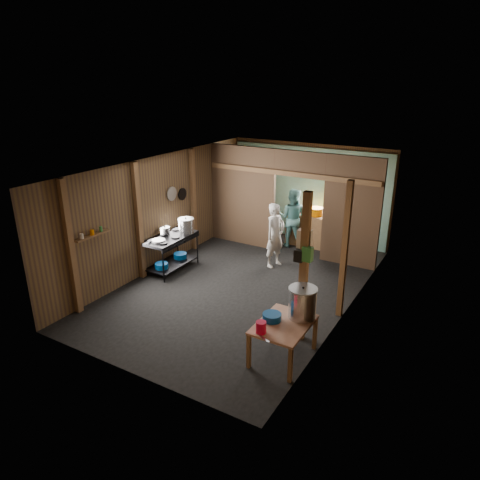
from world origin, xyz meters
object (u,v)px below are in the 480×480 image
Objects in this scene: yellow_tub at (316,212)px; cook at (275,235)px; pink_bucket at (261,327)px; stock_pot at (302,303)px; prep_table at (283,341)px; stove_pot_large at (186,226)px; gas_range at (171,253)px.

yellow_tub is 0.24× the size of cook.
cook is at bearing 112.96° from pink_bucket.
stock_pot is 4.86m from yellow_tub.
stock_pot reaches higher than prep_table.
yellow_tub is at bearing 51.42° from stove_pot_large.
cook is at bearing 123.08° from stock_pot.
prep_table is at bearing -136.19° from cook.
stove_pot_large is 4.17m from stock_pot.
pink_bucket is at bearing -38.14° from stove_pot_large.
yellow_tub is (-1.55, 4.60, 0.08)m from stock_pot.
gas_range is 4.19m from pink_bucket.
yellow_tub is (-1.38, 4.93, 0.64)m from prep_table.
stock_pot reaches higher than gas_range.
cook is (1.98, 1.41, 0.36)m from gas_range.
pink_bucket is at bearing -115.47° from stock_pot.
stove_pot_large is 0.69× the size of stock_pot.
cook is (1.81, 1.01, -0.21)m from stove_pot_large.
cook is (-1.73, 3.23, 0.45)m from prep_table.
pink_bucket is (-0.18, -0.41, 0.41)m from prep_table.
stove_pot_large is 0.24× the size of cook.
yellow_tub is (-1.20, 5.34, 0.23)m from pink_bucket.
yellow_tub is at bearing 108.57° from stock_pot.
prep_table is 0.67m from stock_pot.
stove_pot_large reaches higher than pink_bucket.
stove_pot_large is 1.00× the size of yellow_tub.
stove_pot_large is (-3.54, 2.22, 0.66)m from prep_table.
stove_pot_large reaches higher than prep_table.
stove_pot_large reaches higher than stock_pot.
stock_pot is at bearing -71.43° from yellow_tub.
stove_pot_large is (0.17, 0.40, 0.57)m from gas_range.
cook is (-0.35, -1.70, -0.19)m from yellow_tub.
prep_table is 1.99× the size of stock_pot.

